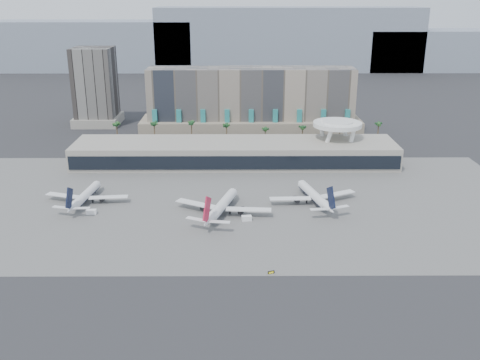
{
  "coord_description": "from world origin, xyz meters",
  "views": [
    {
      "loc": [
        1.32,
        -163.1,
        87.66
      ],
      "look_at": [
        2.39,
        40.0,
        15.43
      ],
      "focal_mm": 40.0,
      "sensor_mm": 36.0,
      "label": 1
    }
  ],
  "objects_px": {
    "airliner_right": "(314,196)",
    "service_vehicle_b": "(247,218)",
    "airliner_left": "(85,196)",
    "airliner_centre": "(222,206)",
    "service_vehicle_a": "(91,212)",
    "taxiway_sign": "(271,272)"
  },
  "relations": [
    {
      "from": "airliner_right",
      "to": "service_vehicle_b",
      "type": "distance_m",
      "value": 35.15
    },
    {
      "from": "service_vehicle_b",
      "to": "airliner_left",
      "type": "bearing_deg",
      "value": 155.63
    },
    {
      "from": "airliner_centre",
      "to": "service_vehicle_b",
      "type": "distance_m",
      "value": 12.51
    },
    {
      "from": "airliner_left",
      "to": "service_vehicle_b",
      "type": "height_order",
      "value": "airliner_left"
    },
    {
      "from": "airliner_left",
      "to": "service_vehicle_b",
      "type": "relative_size",
      "value": 9.64
    },
    {
      "from": "airliner_left",
      "to": "airliner_centre",
      "type": "relative_size",
      "value": 0.91
    },
    {
      "from": "service_vehicle_a",
      "to": "taxiway_sign",
      "type": "bearing_deg",
      "value": -36.76
    },
    {
      "from": "service_vehicle_a",
      "to": "service_vehicle_b",
      "type": "xyz_separation_m",
      "value": [
        64.35,
        -6.95,
        0.02
      ]
    },
    {
      "from": "airliner_right",
      "to": "taxiway_sign",
      "type": "relative_size",
      "value": 17.64
    },
    {
      "from": "airliner_centre",
      "to": "service_vehicle_a",
      "type": "relative_size",
      "value": 10.22
    },
    {
      "from": "service_vehicle_a",
      "to": "airliner_right",
      "type": "bearing_deg",
      "value": 5.14
    },
    {
      "from": "service_vehicle_a",
      "to": "service_vehicle_b",
      "type": "distance_m",
      "value": 64.73
    },
    {
      "from": "airliner_left",
      "to": "airliner_centre",
      "type": "distance_m",
      "value": 61.17
    },
    {
      "from": "airliner_centre",
      "to": "airliner_right",
      "type": "relative_size",
      "value": 1.04
    },
    {
      "from": "airliner_right",
      "to": "taxiway_sign",
      "type": "distance_m",
      "value": 65.56
    },
    {
      "from": "airliner_centre",
      "to": "service_vehicle_b",
      "type": "height_order",
      "value": "airliner_centre"
    },
    {
      "from": "service_vehicle_a",
      "to": "airliner_left",
      "type": "bearing_deg",
      "value": 112.38
    },
    {
      "from": "airliner_left",
      "to": "airliner_centre",
      "type": "xyz_separation_m",
      "value": [
        59.79,
        -12.93,
        0.4
      ]
    },
    {
      "from": "airliner_left",
      "to": "service_vehicle_a",
      "type": "distance_m",
      "value": 14.04
    },
    {
      "from": "service_vehicle_b",
      "to": "airliner_right",
      "type": "bearing_deg",
      "value": 23.18
    },
    {
      "from": "taxiway_sign",
      "to": "airliner_centre",
      "type": "bearing_deg",
      "value": 90.8
    },
    {
      "from": "service_vehicle_a",
      "to": "taxiway_sign",
      "type": "relative_size",
      "value": 1.8
    }
  ]
}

